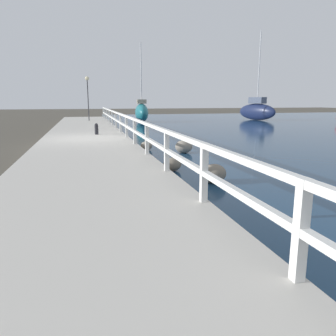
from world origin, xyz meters
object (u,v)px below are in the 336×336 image
object	(u,v)px
mooring_bollard	(96,129)
sailboat_teal	(142,112)
dock_lamp	(87,86)
sailboat_navy	(257,111)

from	to	relation	value
mooring_bollard	sailboat_teal	size ratio (longest dim) A/B	0.08
dock_lamp	sailboat_teal	bearing A→B (deg)	29.23
mooring_bollard	dock_lamp	distance (m)	10.91
sailboat_teal	dock_lamp	bearing A→B (deg)	-145.92
sailboat_navy	sailboat_teal	bearing A→B (deg)	162.86
dock_lamp	mooring_bollard	bearing A→B (deg)	-89.21
dock_lamp	sailboat_teal	world-z (taller)	sailboat_teal
sailboat_teal	mooring_bollard	bearing A→B (deg)	-103.44
mooring_bollard	sailboat_teal	bearing A→B (deg)	71.71
mooring_bollard	sailboat_navy	bearing A→B (deg)	40.64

